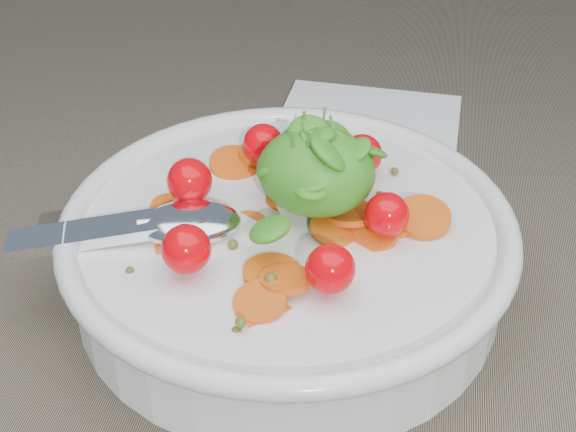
# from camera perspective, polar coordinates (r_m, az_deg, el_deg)

# --- Properties ---
(ground) EXTENTS (6.00, 6.00, 0.00)m
(ground) POSITION_cam_1_polar(r_m,az_deg,el_deg) (0.51, 1.94, -4.87)
(ground) COLOR #716550
(ground) RESTS_ON ground
(bowl) EXTENTS (0.29, 0.27, 0.12)m
(bowl) POSITION_cam_1_polar(r_m,az_deg,el_deg) (0.48, 0.00, -2.14)
(bowl) COLOR white
(bowl) RESTS_ON ground
(napkin) EXTENTS (0.15, 0.13, 0.01)m
(napkin) POSITION_cam_1_polar(r_m,az_deg,el_deg) (0.67, 5.65, 6.40)
(napkin) COLOR white
(napkin) RESTS_ON ground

